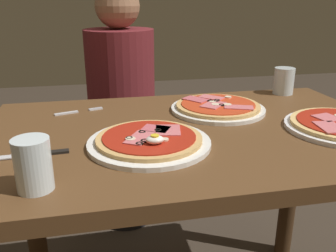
# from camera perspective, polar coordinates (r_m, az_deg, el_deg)

# --- Properties ---
(dining_table) EXTENTS (1.18, 0.75, 0.76)m
(dining_table) POSITION_cam_1_polar(r_m,az_deg,el_deg) (1.09, 4.04, -6.76)
(dining_table) COLOR brown
(dining_table) RESTS_ON ground
(pizza_foreground) EXTENTS (0.31, 0.31, 0.05)m
(pizza_foreground) POSITION_cam_1_polar(r_m,az_deg,el_deg) (0.91, -2.95, -2.32)
(pizza_foreground) COLOR white
(pizza_foreground) RESTS_ON dining_table
(pizza_across_right) EXTENTS (0.31, 0.31, 0.03)m
(pizza_across_right) POSITION_cam_1_polar(r_m,az_deg,el_deg) (1.20, 7.84, 2.94)
(pizza_across_right) COLOR white
(pizza_across_right) RESTS_ON dining_table
(water_glass_near) EXTENTS (0.07, 0.07, 0.11)m
(water_glass_near) POSITION_cam_1_polar(r_m,az_deg,el_deg) (0.74, -20.40, -6.22)
(water_glass_near) COLOR silver
(water_glass_near) RESTS_ON dining_table
(water_glass_far) EXTENTS (0.08, 0.08, 0.10)m
(water_glass_far) POSITION_cam_1_polar(r_m,az_deg,el_deg) (1.47, 17.73, 6.50)
(water_glass_far) COLOR silver
(water_glass_far) RESTS_ON dining_table
(fork) EXTENTS (0.15, 0.06, 0.00)m
(fork) POSITION_cam_1_polar(r_m,az_deg,el_deg) (1.21, -14.42, 2.17)
(fork) COLOR silver
(fork) RESTS_ON dining_table
(knife) EXTENTS (0.20, 0.03, 0.01)m
(knife) POSITION_cam_1_polar(r_m,az_deg,el_deg) (0.91, -20.55, -4.23)
(knife) COLOR silver
(knife) RESTS_ON dining_table
(diner_person) EXTENTS (0.32, 0.32, 1.18)m
(diner_person) POSITION_cam_1_polar(r_m,az_deg,el_deg) (1.79, -7.20, 1.40)
(diner_person) COLOR black
(diner_person) RESTS_ON ground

